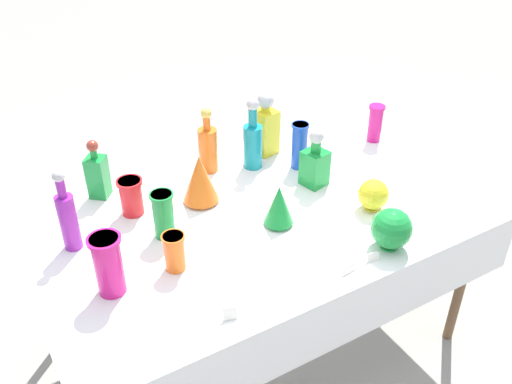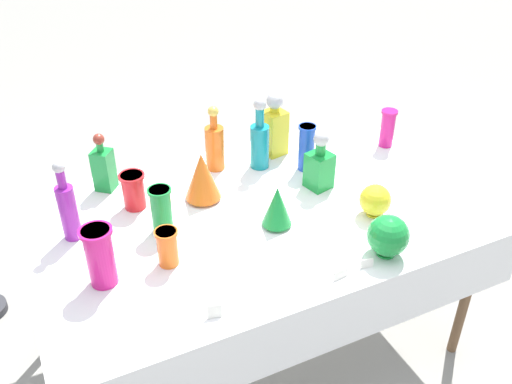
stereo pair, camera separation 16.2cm
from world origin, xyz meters
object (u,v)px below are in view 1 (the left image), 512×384
square_decanter_0 (265,126)px  slender_vase_2 (300,145)px  tall_bottle_0 (253,141)px  tall_bottle_1 (68,217)px  slender_vase_5 (163,214)px  fluted_vase_0 (200,178)px  slender_vase_1 (108,263)px  fluted_vase_1 (279,205)px  round_bowl_0 (373,194)px  square_decanter_2 (97,174)px  slender_vase_3 (174,251)px  round_bowl_1 (392,229)px  tall_bottle_2 (208,147)px  square_decanter_1 (315,162)px  slender_vase_4 (375,122)px  slender_vase_0 (131,195)px

square_decanter_0 → slender_vase_2: square_decanter_0 is taller
tall_bottle_0 → tall_bottle_1: tall_bottle_0 is taller
slender_vase_2 → slender_vase_5: size_ratio=1.13×
fluted_vase_0 → slender_vase_1: bearing=-146.3°
fluted_vase_1 → round_bowl_0: fluted_vase_1 is taller
slender_vase_5 → fluted_vase_1: bearing=-21.2°
tall_bottle_1 → fluted_vase_1: bearing=-20.2°
square_decanter_2 → slender_vase_3: 0.60m
round_bowl_1 → slender_vase_1: bearing=163.0°
tall_bottle_2 → square_decanter_0: (0.31, 0.01, 0.02)m
square_decanter_1 → slender_vase_4: size_ratio=1.44×
slender_vase_1 → square_decanter_2: bearing=76.1°
tall_bottle_2 → round_bowl_1: tall_bottle_2 is taller
slender_vase_1 → slender_vase_2: slender_vase_1 is taller
tall_bottle_0 → slender_vase_1: tall_bottle_0 is taller
fluted_vase_0 → round_bowl_0: 0.72m
tall_bottle_1 → fluted_vase_1: size_ratio=1.90×
square_decanter_0 → slender_vase_5: size_ratio=1.60×
slender_vase_4 → slender_vase_5: 1.22m
square_decanter_2 → slender_vase_2: square_decanter_2 is taller
slender_vase_0 → tall_bottle_1: bearing=-160.7°
fluted_vase_0 → square_decanter_1: bearing=-14.6°
slender_vase_2 → fluted_vase_1: slender_vase_2 is taller
slender_vase_2 → slender_vase_3: (-0.78, -0.36, -0.04)m
tall_bottle_2 → slender_vase_5: 0.51m
square_decanter_0 → slender_vase_4: (0.53, -0.17, -0.04)m
tall_bottle_0 → square_decanter_0: bearing=35.6°
square_decanter_1 → slender_vase_2: (0.02, 0.16, 0.01)m
tall_bottle_0 → fluted_vase_0: 0.36m
tall_bottle_1 → square_decanter_1: bearing=-5.6°
slender_vase_2 → slender_vase_5: slender_vase_2 is taller
square_decanter_1 → round_bowl_0: (0.10, -0.28, -0.04)m
square_decanter_0 → slender_vase_3: square_decanter_0 is taller
slender_vase_3 → fluted_vase_0: fluted_vase_0 is taller
square_decanter_1 → square_decanter_2: 0.93m
tall_bottle_0 → square_decanter_2: 0.70m
slender_vase_0 → fluted_vase_1: bearing=-38.0°
square_decanter_0 → round_bowl_1: size_ratio=1.90×
slender_vase_0 → slender_vase_1: 0.46m
round_bowl_1 → tall_bottle_2: bearing=111.8°
slender_vase_3 → slender_vase_4: (1.24, 0.38, 0.02)m
tall_bottle_1 → square_decanter_2: tall_bottle_1 is taller
slender_vase_0 → slender_vase_5: bearing=-75.2°
slender_vase_1 → fluted_vase_0: slender_vase_1 is taller
slender_vase_2 → tall_bottle_2: bearing=153.4°
tall_bottle_0 → slender_vase_5: size_ratio=1.76×
slender_vase_1 → round_bowl_1: size_ratio=1.39×
square_decanter_0 → slender_vase_3: (-0.71, -0.56, -0.06)m
slender_vase_3 → round_bowl_1: bearing=-21.8°
square_decanter_1 → slender_vase_4: (0.49, 0.18, -0.01)m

